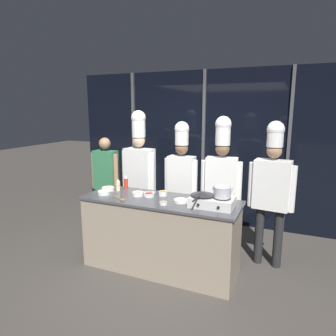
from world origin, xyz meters
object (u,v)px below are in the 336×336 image
Objects in this scene: portable_stove at (212,202)px; prep_bowl_chili_flakes at (149,194)px; stock_pot at (222,192)px; prep_bowl_carrots at (163,193)px; squeeze_bottle_chili at (126,182)px; person_guest at (106,176)px; prep_bowl_shrimp at (138,194)px; chef_line at (221,178)px; prep_bowl_ginger at (108,189)px; prep_bowl_mushrooms at (163,203)px; chef_pastry at (272,185)px; prep_bowl_rice at (181,201)px; frying_pan at (202,194)px; chef_sous at (181,175)px; squeeze_bottle_oil at (118,185)px; chef_head at (139,168)px; prep_bowl_garlic at (104,192)px; serving_spoon_solid at (121,199)px; serving_spoon_slotted at (151,192)px.

prep_bowl_chili_flakes is at bearing 174.85° from portable_stove.
stock_pot is 0.85m from prep_bowl_carrots.
squeeze_bottle_chili is 0.53m from prep_bowl_chili_flakes.
squeeze_bottle_chili reaches higher than prep_bowl_carrots.
person_guest is (-1.07, 0.60, 0.01)m from prep_bowl_chili_flakes.
prep_bowl_shrimp is at bearing -37.99° from squeeze_bottle_chili.
squeeze_bottle_chili is 0.10× the size of chef_line.
person_guest reaches higher than prep_bowl_ginger.
prep_bowl_shrimp reaches higher than prep_bowl_chili_flakes.
chef_pastry reaches higher than prep_bowl_mushrooms.
prep_bowl_carrots is at bearing 157.73° from person_guest.
person_guest is (-1.53, 0.67, 0.02)m from prep_bowl_rice.
frying_pan reaches higher than prep_bowl_carrots.
person_guest is 0.86× the size of chef_sous.
stock_pot is 0.14× the size of person_guest.
prep_bowl_carrots is at bearing -10.78° from squeeze_bottle_chili.
chef_line is at bearing 36.19° from prep_bowl_carrots.
prep_bowl_carrots is 0.07× the size of person_guest.
squeeze_bottle_oil reaches higher than frying_pan.
chef_pastry is at bearing -174.19° from chef_head.
prep_bowl_carrots is at bearing 19.08° from prep_bowl_garlic.
frying_pan reaches higher than portable_stove.
chef_head is at bearing 153.61° from stock_pot.
squeeze_bottle_oil is at bearing 94.30° from chef_head.
chef_head is at bearing -176.43° from person_guest.
chef_head is (-1.33, 0.72, 0.15)m from portable_stove.
prep_bowl_mushrooms is (-0.55, -0.15, -0.04)m from portable_stove.
prep_bowl_chili_flakes is 1.00m from chef_line.
prep_bowl_carrots is (0.29, 0.14, 0.00)m from prep_bowl_shrimp.
chef_head is (-0.23, 0.90, 0.21)m from serving_spoon_solid.
stock_pot is (0.23, 0.01, 0.05)m from frying_pan.
prep_bowl_chili_flakes is at bearing 134.21° from chef_head.
prep_bowl_rice is at bearing 15.30° from serving_spoon_solid.
person_guest is at bearing 6.05° from chef_pastry.
chef_pastry is at bearing 54.35° from stock_pot.
prep_bowl_chili_flakes is (0.59, 0.14, -0.00)m from prep_bowl_garlic.
squeeze_bottle_chili is at bearing 154.34° from prep_bowl_chili_flakes.
portable_stove is at bearing -2.76° from prep_bowl_shrimp.
prep_bowl_chili_flakes is (-0.46, 0.06, 0.01)m from prep_bowl_rice.
prep_bowl_garlic reaches higher than serving_spoon_slotted.
person_guest is at bearing 147.89° from squeeze_bottle_chili.
prep_bowl_garlic and prep_bowl_chili_flakes have the same top height.
prep_bowl_mushrooms is (0.45, -0.20, -0.01)m from prep_bowl_shrimp.
chef_head reaches higher than portable_stove.
portable_stove is at bearing 132.79° from chef_sous.
serving_spoon_solid is (0.39, -0.29, -0.02)m from prep_bowl_ginger.
chef_line is (1.06, 0.85, 0.18)m from serving_spoon_solid.
stock_pot reaches higher than prep_bowl_ginger.
prep_bowl_carrots is at bearing 29.19° from chef_line.
serving_spoon_solid is at bearing -65.81° from squeeze_bottle_chili.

